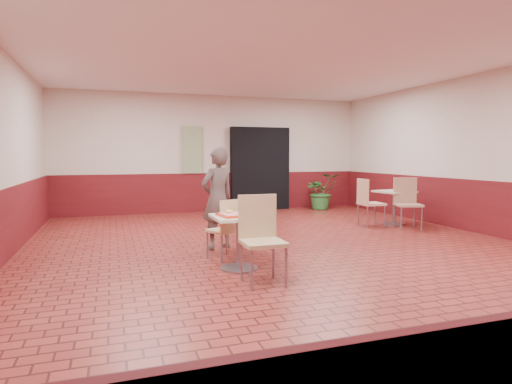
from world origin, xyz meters
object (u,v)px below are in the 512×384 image
object	(u,v)px
serving_tray	(239,214)
second_table	(394,202)
chair_main_back	(227,226)
chair_second_left	(368,200)
long_john_donut	(247,211)
potted_plant	(321,191)
main_table	(239,233)
ring_donut	(229,211)
chair_main_front	(261,234)
customer	(218,198)
chair_second_front	(407,200)
paper_cup	(246,209)

from	to	relation	value
serving_tray	second_table	size ratio (longest dim) A/B	0.70
chair_main_back	chair_second_left	world-z (taller)	chair_second_left
long_john_donut	potted_plant	xyz separation A→B (m)	(3.72, 5.11, -0.26)
main_table	ring_donut	xyz separation A→B (m)	(-0.10, 0.10, 0.28)
second_table	serving_tray	bearing A→B (deg)	-149.95
chair_main_front	serving_tray	size ratio (longest dim) A/B	2.02
main_table	ring_donut	distance (m)	0.31
customer	second_table	xyz separation A→B (m)	(4.11, 1.12, -0.32)
chair_main_front	chair_second_front	xyz separation A→B (m)	(4.00, 2.52, 0.00)
serving_tray	chair_main_front	bearing A→B (deg)	-82.40
ring_donut	chair_second_front	distance (m)	4.56
second_table	chair_second_left	xyz separation A→B (m)	(-0.68, -0.06, 0.07)
chair_main_front	paper_cup	world-z (taller)	chair_main_front
ring_donut	chair_second_left	xyz separation A→B (m)	(3.56, 2.24, -0.20)
customer	paper_cup	size ratio (longest dim) A/B	19.98
chair_main_back	chair_second_left	size ratio (longest dim) A/B	0.88
customer	chair_main_back	bearing A→B (deg)	63.39
customer	potted_plant	size ratio (longest dim) A/B	1.63
customer	second_table	bearing A→B (deg)	171.83
chair_main_front	paper_cup	xyz separation A→B (m)	(0.04, 0.69, 0.21)
main_table	chair_second_left	distance (m)	4.17
main_table	long_john_donut	world-z (taller)	long_john_donut
ring_donut	main_table	bearing A→B (deg)	-42.64
serving_tray	chair_main_back	bearing A→B (deg)	91.73
chair_main_back	potted_plant	distance (m)	5.98
chair_main_front	long_john_donut	xyz separation A→B (m)	(0.02, 0.60, 0.18)
serving_tray	chair_second_front	distance (m)	4.50
serving_tray	long_john_donut	distance (m)	0.11
chair_main_front	ring_donut	size ratio (longest dim) A/B	9.76
chair_main_back	chair_second_front	bearing A→B (deg)	176.02
chair_main_back	customer	distance (m)	0.81
ring_donut	customer	bearing A→B (deg)	83.71
serving_tray	customer	bearing A→B (deg)	88.84
long_john_donut	paper_cup	bearing A→B (deg)	77.98
customer	ring_donut	world-z (taller)	customer
chair_main_back	potted_plant	size ratio (longest dim) A/B	0.88
second_table	chair_second_front	distance (m)	0.50
ring_donut	long_john_donut	world-z (taller)	long_john_donut
ring_donut	chair_main_front	bearing A→B (deg)	-75.32
main_table	long_john_donut	xyz separation A→B (m)	(0.10, -0.01, 0.28)
chair_main_back	ring_donut	bearing A→B (deg)	55.67
main_table	second_table	distance (m)	4.78
main_table	ring_donut	world-z (taller)	ring_donut
second_table	chair_main_back	bearing A→B (deg)	-155.74
chair_main_back	second_table	xyz separation A→B (m)	(4.15, 1.87, 0.00)
chair_main_front	long_john_donut	distance (m)	0.63
potted_plant	chair_main_back	bearing A→B (deg)	-129.97
main_table	chair_main_front	world-z (taller)	chair_main_front
chair_main_front	ring_donut	bearing A→B (deg)	105.09
chair_second_left	potted_plant	size ratio (longest dim) A/B	1.01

